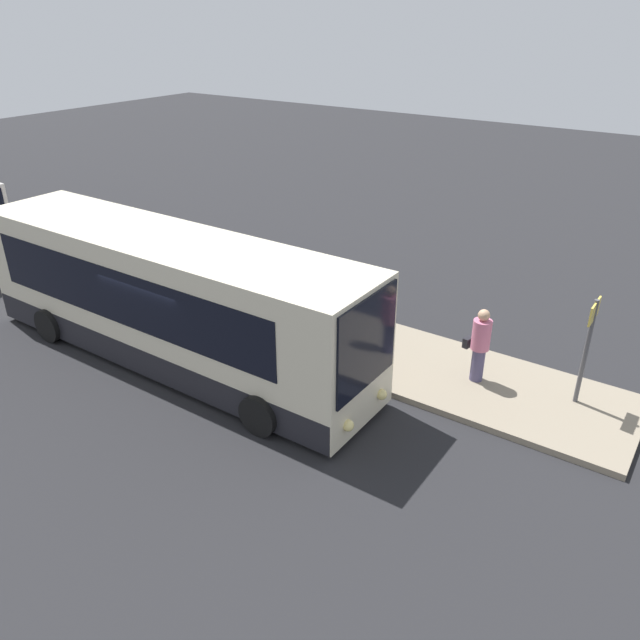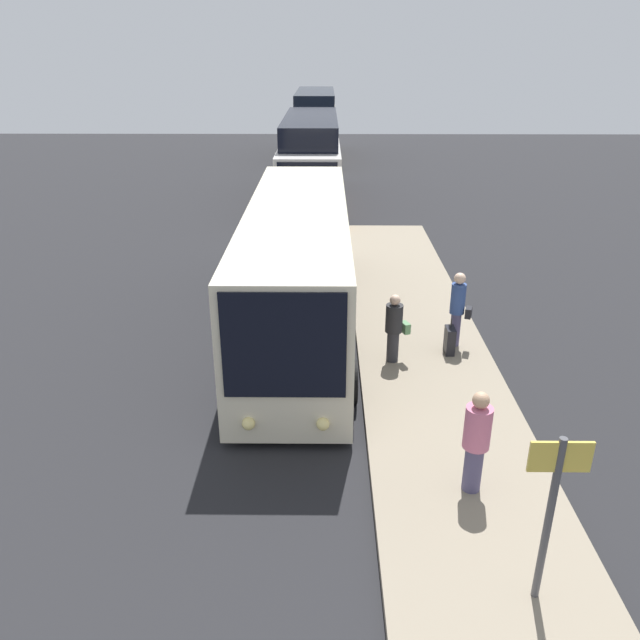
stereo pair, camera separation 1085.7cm
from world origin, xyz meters
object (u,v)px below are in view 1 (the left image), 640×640
passenger_boarding (480,343)px  sign_post (589,339)px  passenger_waiting (298,311)px  passenger_with_bags (307,278)px  bus_lead (168,300)px  suitcase (315,307)px

passenger_boarding → sign_post: sign_post is taller
passenger_waiting → passenger_with_bags: bearing=97.8°
bus_lead → sign_post: bus_lead is taller
passenger_with_bags → suitcase: bearing=-8.0°
suitcase → sign_post: bearing=-1.1°
passenger_waiting → suitcase: passenger_waiting is taller
passenger_boarding → passenger_with_bags: (-5.37, 0.74, 0.05)m
passenger_waiting → sign_post: 6.86m
suitcase → bus_lead: bearing=-116.6°
suitcase → passenger_with_bags: bearing=153.2°
passenger_boarding → passenger_with_bags: bearing=93.2°
bus_lead → suitcase: 4.21m
bus_lead → passenger_with_bags: (1.39, 3.84, -0.43)m
passenger_boarding → passenger_with_bags: size_ratio=0.98×
suitcase → passenger_waiting: bearing=-73.4°
bus_lead → suitcase: bearing=63.4°
bus_lead → passenger_boarding: (6.76, 3.10, -0.48)m
passenger_with_bags → sign_post: 7.58m
sign_post → passenger_with_bags: bearing=177.3°
passenger_boarding → sign_post: size_ratio=0.73×
passenger_waiting → sign_post: sign_post is taller
suitcase → passenger_boarding: bearing=-6.1°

